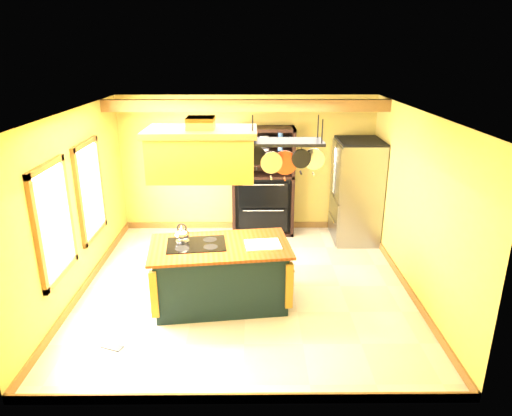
{
  "coord_description": "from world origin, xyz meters",
  "views": [
    {
      "loc": [
        0.11,
        -6.33,
        3.53
      ],
      "look_at": [
        0.16,
        0.3,
        1.2
      ],
      "focal_mm": 32.0,
      "sensor_mm": 36.0,
      "label": 1
    }
  ],
  "objects_px": {
    "pot_rack": "(286,150)",
    "kitchen_island": "(220,274)",
    "range_hood": "(202,152)",
    "refrigerator": "(356,193)",
    "hutch": "(263,192)"
  },
  "relations": [
    {
      "from": "range_hood",
      "to": "pot_rack",
      "type": "xyz_separation_m",
      "value": [
        1.1,
        0.01,
        0.03
      ]
    },
    {
      "from": "range_hood",
      "to": "pot_rack",
      "type": "distance_m",
      "value": 1.1
    },
    {
      "from": "kitchen_island",
      "to": "range_hood",
      "type": "relative_size",
      "value": 1.44
    },
    {
      "from": "range_hood",
      "to": "refrigerator",
      "type": "distance_m",
      "value": 3.77
    },
    {
      "from": "range_hood",
      "to": "kitchen_island",
      "type": "bearing_deg",
      "value": 0.14
    },
    {
      "from": "pot_rack",
      "to": "kitchen_island",
      "type": "bearing_deg",
      "value": -179.33
    },
    {
      "from": "kitchen_island",
      "to": "pot_rack",
      "type": "bearing_deg",
      "value": -6.36
    },
    {
      "from": "kitchen_island",
      "to": "pot_rack",
      "type": "relative_size",
      "value": 1.99
    },
    {
      "from": "kitchen_island",
      "to": "range_hood",
      "type": "height_order",
      "value": "range_hood"
    },
    {
      "from": "range_hood",
      "to": "hutch",
      "type": "height_order",
      "value": "range_hood"
    },
    {
      "from": "kitchen_island",
      "to": "refrigerator",
      "type": "bearing_deg",
      "value": 37.33
    },
    {
      "from": "kitchen_island",
      "to": "hutch",
      "type": "height_order",
      "value": "hutch"
    },
    {
      "from": "range_hood",
      "to": "pot_rack",
      "type": "bearing_deg",
      "value": 0.57
    },
    {
      "from": "pot_rack",
      "to": "refrigerator",
      "type": "distance_m",
      "value": 3.11
    },
    {
      "from": "hutch",
      "to": "pot_rack",
      "type": "bearing_deg",
      "value": -84.98
    }
  ]
}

